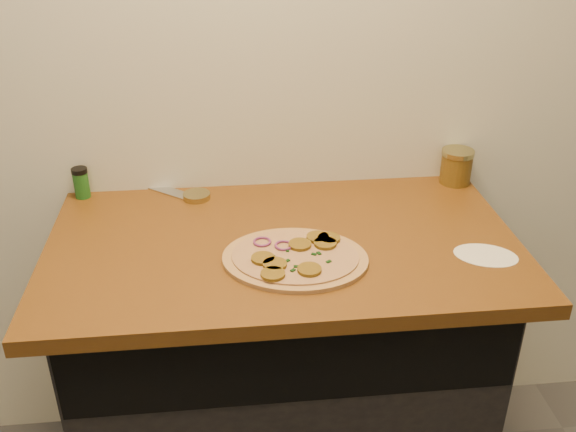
{
  "coord_description": "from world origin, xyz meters",
  "views": [
    {
      "loc": [
        -0.14,
        0.01,
        1.73
      ],
      "look_at": [
        0.02,
        1.45,
        0.95
      ],
      "focal_mm": 40.0,
      "sensor_mm": 36.0,
      "label": 1
    }
  ],
  "objects": [
    {
      "name": "cabinet",
      "position": [
        0.0,
        1.45,
        0.43
      ],
      "size": [
        1.1,
        0.6,
        0.86
      ],
      "primitive_type": "cube",
      "color": "black",
      "rests_on": "ground"
    },
    {
      "name": "countertop",
      "position": [
        0.0,
        1.42,
        0.88
      ],
      "size": [
        1.2,
        0.7,
        0.04
      ],
      "primitive_type": "cube",
      "color": "brown",
      "rests_on": "cabinet"
    },
    {
      "name": "pizza",
      "position": [
        0.02,
        1.31,
        0.91
      ],
      "size": [
        0.41,
        0.41,
        0.02
      ],
      "color": "tan",
      "rests_on": "countertop"
    },
    {
      "name": "chefs_knife",
      "position": [
        -0.36,
        1.77,
        0.91
      ],
      "size": [
        0.26,
        0.22,
        0.02
      ],
      "color": "#B7BAC1",
      "rests_on": "countertop"
    },
    {
      "name": "mason_jar_lid",
      "position": [
        -0.22,
        1.67,
        0.91
      ],
      "size": [
        0.1,
        0.1,
        0.02
      ],
      "primitive_type": "cylinder",
      "rotation": [
        0.0,
        0.0,
        -0.39
      ],
      "color": "#9D925B",
      "rests_on": "countertop"
    },
    {
      "name": "salsa_jar",
      "position": [
        0.55,
        1.7,
        0.95
      ],
      "size": [
        0.1,
        0.1,
        0.1
      ],
      "color": "maroon",
      "rests_on": "countertop"
    },
    {
      "name": "spice_shaker",
      "position": [
        -0.55,
        1.72,
        0.95
      ],
      "size": [
        0.04,
        0.04,
        0.09
      ],
      "color": "#1D5C1D",
      "rests_on": "countertop"
    },
    {
      "name": "flour_spill",
      "position": [
        0.49,
        1.29,
        0.9
      ],
      "size": [
        0.2,
        0.2,
        0.0
      ],
      "primitive_type": "cylinder",
      "rotation": [
        0.0,
        0.0,
        -0.35
      ],
      "color": "white",
      "rests_on": "countertop"
    }
  ]
}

